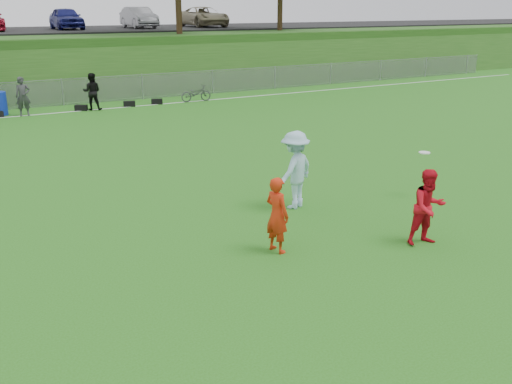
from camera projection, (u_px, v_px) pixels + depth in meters
ground at (279, 253)px, 11.15m from camera, size 120.00×120.00×0.00m
sideline_far at (73, 112)px, 26.05m from camera, size 60.00×0.10×0.01m
fence at (62, 92)px, 27.51m from camera, size 58.00×0.06×1.30m
berm at (25, 57)px, 36.35m from camera, size 120.00×18.00×3.00m
parking_lot at (17, 31)px, 37.52m from camera, size 120.00×12.00×0.10m
gear_bags at (94, 107)px, 26.55m from camera, size 7.91×0.51×0.26m
player_red_left at (277, 215)px, 11.02m from camera, size 0.48×0.62×1.52m
player_red_center at (428, 207)px, 11.37m from camera, size 0.85×0.71×1.56m
player_blue at (295, 170)px, 13.43m from camera, size 1.38×1.12×1.86m
frisbee at (425, 153)px, 14.17m from camera, size 0.28×0.28×0.03m
bicycle at (196, 93)px, 28.69m from camera, size 1.59×0.64×0.82m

